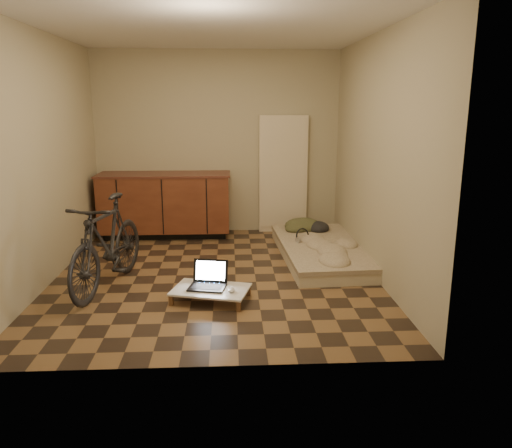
{
  "coord_description": "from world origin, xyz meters",
  "views": [
    {
      "loc": [
        0.17,
        -5.29,
        1.87
      ],
      "look_at": [
        0.46,
        0.12,
        0.55
      ],
      "focal_mm": 35.0,
      "sensor_mm": 36.0,
      "label": 1
    }
  ],
  "objects": [
    {
      "name": "clothing_pile",
      "position": [
        1.22,
        1.33,
        0.28
      ],
      "size": [
        0.56,
        0.47,
        0.22
      ],
      "primitive_type": null,
      "rotation": [
        0.0,
        0.0,
        0.05
      ],
      "color": "#414327",
      "rests_on": "futon"
    },
    {
      "name": "appliance_panel",
      "position": [
        0.95,
        1.94,
        0.85
      ],
      "size": [
        0.7,
        0.1,
        1.7
      ],
      "primitive_type": "cube",
      "color": "beige",
      "rests_on": "ground"
    },
    {
      "name": "lap_desk",
      "position": [
        -0.03,
        -0.74,
        0.1
      ],
      "size": [
        0.82,
        0.64,
        0.12
      ],
      "rotation": [
        0.0,
        0.0,
        -0.27
      ],
      "color": "brown",
      "rests_on": "ground"
    },
    {
      "name": "futon",
      "position": [
        1.3,
        0.57,
        0.09
      ],
      "size": [
        1.09,
        2.1,
        0.18
      ],
      "rotation": [
        0.0,
        0.0,
        0.05
      ],
      "color": "beige",
      "rests_on": "ground"
    },
    {
      "name": "headphones",
      "position": [
        1.07,
        0.71,
        0.25
      ],
      "size": [
        0.3,
        0.29,
        0.15
      ],
      "primitive_type": null,
      "rotation": [
        0.0,
        0.0,
        0.54
      ],
      "color": "black",
      "rests_on": "futon"
    },
    {
      "name": "laptop",
      "position": [
        -0.05,
        -0.67,
        0.17
      ],
      "size": [
        0.4,
        0.37,
        0.24
      ],
      "rotation": [
        0.0,
        0.0,
        -0.2
      ],
      "color": "black",
      "rests_on": "lap_desk"
    },
    {
      "name": "room_shell",
      "position": [
        0.0,
        0.0,
        1.3
      ],
      "size": [
        3.5,
        4.0,
        2.6
      ],
      "color": "brown",
      "rests_on": "ground"
    },
    {
      "name": "mouse",
      "position": [
        0.17,
        -0.83,
        0.14
      ],
      "size": [
        0.07,
        0.11,
        0.04
      ],
      "primitive_type": "ellipsoid",
      "rotation": [
        0.0,
        0.0,
        -0.09
      ],
      "color": "silver",
      "rests_on": "lap_desk"
    },
    {
      "name": "bicycle",
      "position": [
        -1.09,
        -0.34,
        0.52
      ],
      "size": [
        0.82,
        1.68,
        1.04
      ],
      "primitive_type": "imported",
      "rotation": [
        0.0,
        0.0,
        -0.22
      ],
      "color": "black",
      "rests_on": "ground"
    },
    {
      "name": "cabinets",
      "position": [
        -0.75,
        1.7,
        0.47
      ],
      "size": [
        1.84,
        0.62,
        0.91
      ],
      "color": "black",
      "rests_on": "ground"
    }
  ]
}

